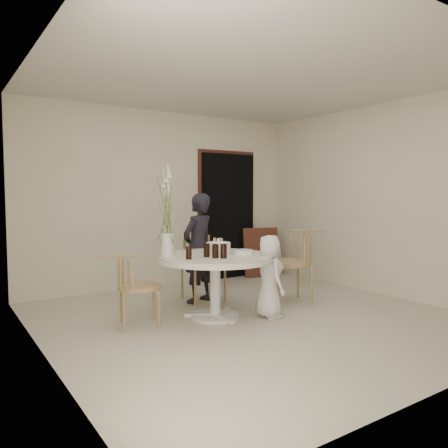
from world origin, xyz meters
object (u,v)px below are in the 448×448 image
table (215,265)px  chair_far (199,255)px  chair_left (129,280)px  girl (198,248)px  flower_vase (167,221)px  boy (269,276)px  chair_right (299,255)px  birthday_cake (218,248)px

table → chair_far: chair_far is taller
chair_left → girl: 1.29m
flower_vase → boy: bearing=-26.5°
boy → table: bearing=69.9°
chair_right → birthday_cake: (-1.23, 0.05, 0.17)m
girl → boy: bearing=86.0°
chair_right → girl: girl is taller
chair_left → boy: (1.49, -0.56, -0.03)m
table → chair_right: 1.31m
boy → birthday_cake: bearing=60.8°
chair_left → chair_right: bearing=-79.6°
girl → flower_vase: 1.00m
table → chair_far: 0.96m
chair_far → flower_vase: flower_vase is taller
chair_left → girl: bearing=-50.2°
flower_vase → girl: bearing=37.2°
flower_vase → table: bearing=-20.5°
table → girl: 0.78m
table → boy: size_ratio=1.39×
chair_far → boy: boy is taller
girl → flower_vase: flower_vase is taller
table → flower_vase: flower_vase is taller
table → birthday_cake: 0.21m
chair_left → birthday_cake: birthday_cake is taller
flower_vase → chair_far: bearing=40.6°
table → boy: (0.53, -0.33, -0.14)m
chair_far → flower_vase: size_ratio=0.89×
chair_far → birthday_cake: chair_far is taller
flower_vase → chair_left: bearing=175.0°
boy → girl: bearing=28.4°
table → girl: size_ratio=0.92×
table → birthday_cake: bearing=36.6°
chair_right → flower_vase: flower_vase is taller
chair_right → girl: size_ratio=0.68×
chair_right → flower_vase: 1.90m
chair_left → birthday_cake: (1.04, -0.17, 0.29)m
chair_right → boy: (-0.78, -0.34, -0.15)m
girl → chair_far: bearing=-144.0°
chair_left → flower_vase: flower_vase is taller
boy → chair_far: bearing=21.6°
table → chair_right: chair_right is taller
chair_right → girl: 1.33m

